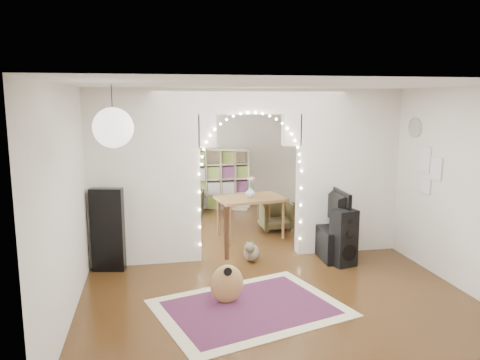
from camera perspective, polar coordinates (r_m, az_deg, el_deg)
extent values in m
plane|color=black|center=(7.77, 1.16, -9.20)|extent=(7.50, 7.50, 0.00)
cube|color=white|center=(7.35, 1.23, 11.14)|extent=(5.00, 7.50, 0.02)
cube|color=silver|center=(11.10, -2.91, 3.68)|extent=(5.00, 0.02, 2.70)
cube|color=silver|center=(3.94, 12.89, -7.78)|extent=(5.00, 0.02, 2.70)
cube|color=silver|center=(7.33, -18.27, 0.07)|extent=(0.02, 7.50, 2.70)
cube|color=silver|center=(8.33, 18.26, 1.17)|extent=(0.02, 7.50, 2.70)
cube|color=silver|center=(7.27, -11.62, 0.28)|extent=(1.70, 0.20, 2.70)
cube|color=silver|center=(7.95, 12.90, 1.03)|extent=(1.70, 0.20, 2.70)
cube|color=silver|center=(7.34, 1.22, 9.58)|extent=(1.60, 0.20, 0.40)
cube|color=white|center=(9.08, -16.75, 2.88)|extent=(0.04, 1.20, 1.40)
cylinder|color=white|center=(7.73, 20.59, 6.01)|extent=(0.03, 0.31, 0.31)
sphere|color=white|center=(4.80, -15.21, 6.17)|extent=(0.40, 0.40, 0.40)
cube|color=maroon|center=(5.93, 1.19, -15.31)|extent=(2.55, 2.20, 0.02)
cube|color=black|center=(7.21, -15.83, -5.87)|extent=(0.50, 0.25, 1.25)
ellipsoid|color=tan|center=(5.91, -1.62, -10.86)|extent=(0.44, 0.24, 0.51)
cube|color=black|center=(5.77, -1.64, -6.94)|extent=(0.05, 0.04, 0.58)
cube|color=black|center=(5.69, -1.65, -3.89)|extent=(0.07, 0.05, 0.13)
ellipsoid|color=brown|center=(7.49, 1.40, -8.83)|extent=(0.37, 0.45, 0.27)
sphere|color=brown|center=(7.29, 1.17, -8.21)|extent=(0.21, 0.21, 0.16)
cone|color=brown|center=(7.26, 0.87, -7.63)|extent=(0.05, 0.05, 0.06)
cone|color=brown|center=(7.28, 1.48, -7.59)|extent=(0.05, 0.05, 0.06)
cylinder|color=brown|center=(7.71, 1.68, -8.99)|extent=(0.14, 0.25, 0.08)
cube|color=black|center=(7.38, 12.52, -6.88)|extent=(0.40, 0.37, 0.88)
cylinder|color=black|center=(7.32, 13.19, -8.64)|extent=(0.25, 0.08, 0.25)
cylinder|color=black|center=(7.23, 13.29, -6.44)|extent=(0.14, 0.05, 0.14)
cylinder|color=black|center=(7.18, 13.35, -4.94)|extent=(0.08, 0.04, 0.08)
cube|color=black|center=(7.82, 10.87, -7.30)|extent=(0.45, 1.02, 0.50)
imported|color=black|center=(7.68, 11.01, -3.31)|extent=(0.19, 1.08, 0.62)
cube|color=#BCAE88|center=(10.95, -2.44, 0.19)|extent=(1.40, 0.84, 1.41)
cube|color=brown|center=(8.60, 1.28, -2.27)|extent=(1.32, 0.99, 0.05)
cylinder|color=brown|center=(8.22, -1.26, -5.55)|extent=(0.05, 0.05, 0.70)
cylinder|color=brown|center=(8.61, 5.30, -4.88)|extent=(0.05, 0.05, 0.70)
cylinder|color=brown|center=(8.81, -2.66, -4.52)|extent=(0.05, 0.05, 0.70)
cylinder|color=brown|center=(9.17, 3.54, -3.94)|extent=(0.05, 0.05, 0.70)
imported|color=white|center=(8.58, 1.29, -1.48)|extent=(0.21, 0.21, 0.19)
imported|color=#4C4326|center=(10.38, -6.17, -2.80)|extent=(0.71, 0.72, 0.55)
imported|color=#4C4326|center=(9.25, 4.33, -4.32)|extent=(0.60, 0.62, 0.55)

